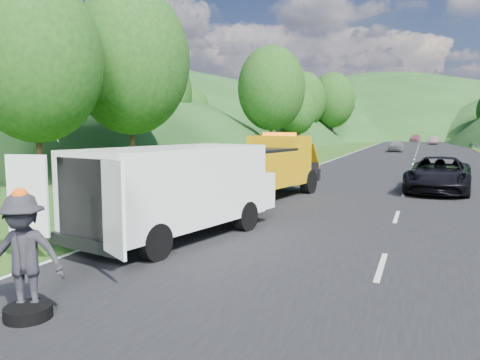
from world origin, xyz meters
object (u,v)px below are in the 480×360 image
at_px(white_van, 178,187).
at_px(child, 158,239).
at_px(tow_truck, 266,166).
at_px(passing_suv, 438,192).
at_px(woman, 176,215).
at_px(spare_tire, 29,320).
at_px(worker, 26,317).
at_px(suitcase, 121,210).

bearing_deg(white_van, child, -139.53).
bearing_deg(tow_truck, passing_suv, 43.58).
xyz_separation_m(tow_truck, child, (-0.39, -8.02, -1.35)).
bearing_deg(passing_suv, woman, -127.41).
xyz_separation_m(tow_truck, spare_tire, (0.51, -13.34, -1.35)).
bearing_deg(passing_suv, worker, -105.28).
height_order(white_van, woman, white_van).
distance_m(white_van, woman, 3.64).
height_order(woman, spare_tire, woman).
bearing_deg(worker, suitcase, 90.12).
relative_size(tow_truck, worker, 3.44).
distance_m(tow_truck, worker, 13.37).
xyz_separation_m(worker, suitcase, (-3.29, 7.11, 0.30)).
bearing_deg(spare_tire, worker, 153.27).
height_order(child, suitcase, suitcase).
bearing_deg(suitcase, woman, 45.90).
distance_m(worker, suitcase, 7.84).
distance_m(woman, worker, 8.66).
distance_m(white_van, worker, 5.71).
bearing_deg(passing_suv, suitcase, -127.68).
height_order(suitcase, spare_tire, suitcase).
height_order(woman, child, woman).
bearing_deg(spare_tire, child, 99.61).
bearing_deg(worker, passing_suv, 45.43).
height_order(child, worker, worker).
xyz_separation_m(tow_truck, white_van, (0.10, -7.76, 0.05)).
xyz_separation_m(child, suitcase, (-2.49, 1.84, 0.30)).
xyz_separation_m(woman, spare_tire, (2.12, -8.47, 0.00)).
distance_m(tow_truck, spare_tire, 13.42).
height_order(tow_truck, suitcase, tow_truck).
relative_size(tow_truck, child, 6.09).
relative_size(white_van, passing_suv, 1.28).
height_order(tow_truck, white_van, tow_truck).
xyz_separation_m(tow_truck, passing_suv, (6.84, 4.52, -1.35)).
bearing_deg(white_van, spare_tire, -73.17).
bearing_deg(woman, worker, -155.54).
height_order(tow_truck, passing_suv, tow_truck).
height_order(worker, passing_suv, worker).
distance_m(tow_truck, passing_suv, 8.31).
relative_size(white_van, spare_tire, 10.22).
bearing_deg(suitcase, child, -36.39).
xyz_separation_m(worker, spare_tire, (0.10, -0.05, 0.00)).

